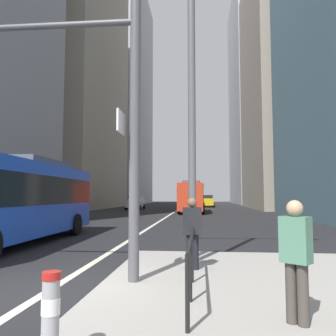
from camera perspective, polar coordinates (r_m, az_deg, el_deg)
The scene contains 17 objects.
ground_plane at distance 27.02m, azimuth -0.94°, elevation -8.53°, with size 160.00×160.00×0.00m, color black.
lane_centre_line at distance 36.96m, azimuth 0.79°, elevation -7.45°, with size 0.20×80.00×0.01m, color beige.
office_tower_left_mid at distance 56.30m, azimuth -15.07°, elevation 14.17°, with size 11.17×23.87×39.60m, color gray.
office_tower_left_far at distance 85.90m, azimuth -7.74°, elevation 11.59°, with size 11.87×25.18×51.43m, color #9E9EA3.
office_tower_right_mid at distance 55.67m, azimuth 20.26°, elevation 12.90°, with size 13.49×20.96×36.62m, color gray.
office_tower_right_far at distance 84.46m, azimuth 15.05°, elevation 11.17°, with size 12.56×25.97×49.08m, color #9E9EA3.
city_bus_blue_oncoming at distance 14.34m, azimuth -24.06°, elevation -4.29°, with size 2.83×10.86×3.40m.
city_bus_red_receding at distance 38.26m, azimuth 4.00°, elevation -4.60°, with size 2.82×10.58×3.40m.
car_oncoming_mid at distance 46.46m, azimuth -5.42°, elevation -5.63°, with size 2.11×4.46×1.94m.
car_receding_near at distance 62.51m, azimuth 6.69°, elevation -5.34°, with size 2.10×4.47×1.94m.
car_receding_far at distance 56.14m, azimuth 6.56°, elevation -5.43°, with size 2.04×4.17×1.94m.
traffic_signal_gantry at distance 8.17m, azimuth -21.91°, elevation 11.96°, with size 6.82×0.65×6.00m.
street_lamp_post at distance 9.70m, azimuth 3.92°, elevation 16.06°, with size 5.50×0.32×8.00m.
bollard_left at distance 4.05m, azimuth -18.84°, elevation -21.62°, with size 0.20×0.20×0.92m.
pedestrian_railing at distance 6.45m, azimuth 3.88°, elevation -13.51°, with size 0.06×3.84×0.98m.
pedestrian_walking at distance 8.20m, azimuth 4.03°, elevation -10.13°, with size 0.45×0.38×1.66m.
pedestrian_far at distance 5.11m, azimuth 20.39°, elevation -13.31°, with size 0.45×0.42×1.65m.
Camera 1 is at (2.98, -6.79, 1.87)m, focal length 36.90 mm.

